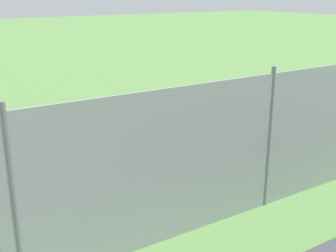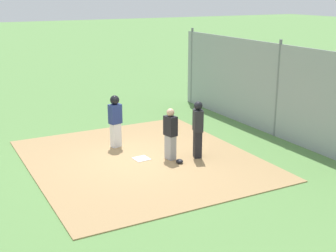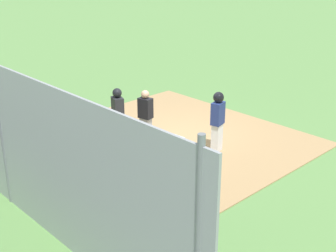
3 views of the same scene
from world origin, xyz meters
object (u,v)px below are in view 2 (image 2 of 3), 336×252
(umpire, at_px, (198,128))
(home_plate, at_px, (141,159))
(parked_car_silver, at_px, (311,94))
(catcher, at_px, (170,133))
(baseball_bat, at_px, (171,144))
(catcher_mask, at_px, (180,161))
(runner, at_px, (115,118))

(umpire, bearing_deg, home_plate, -2.41)
(home_plate, bearing_deg, umpire, -111.92)
(home_plate, height_order, parked_car_silver, parked_car_silver)
(catcher, height_order, baseball_bat, catcher)
(catcher, distance_m, catcher_mask, 0.87)
(baseball_bat, height_order, parked_car_silver, parked_car_silver)
(catcher, relative_size, baseball_bat, 1.83)
(home_plate, xyz_separation_m, umpire, (-0.64, -1.58, 0.90))
(umpire, height_order, parked_car_silver, umpire)
(umpire, xyz_separation_m, runner, (2.06, 1.82, 0.07))
(umpire, distance_m, baseball_bat, 1.67)
(runner, height_order, baseball_bat, runner)
(baseball_bat, bearing_deg, runner, -84.04)
(umpire, xyz_separation_m, baseball_bat, (1.41, 0.14, -0.88))
(umpire, relative_size, runner, 1.02)
(home_plate, distance_m, parked_car_silver, 9.51)
(umpire, xyz_separation_m, parked_car_silver, (3.02, -7.61, -0.33))
(home_plate, height_order, umpire, umpire)
(catcher, xyz_separation_m, parked_car_silver, (2.79, -8.41, -0.22))
(baseball_bat, bearing_deg, parked_car_silver, 128.87)
(runner, xyz_separation_m, parked_car_silver, (0.96, -9.43, -0.40))
(runner, bearing_deg, catcher, 15.43)
(umpire, height_order, baseball_bat, umpire)
(home_plate, xyz_separation_m, baseball_bat, (0.77, -1.44, 0.02))
(home_plate, relative_size, parked_car_silver, 0.10)
(baseball_bat, bearing_deg, umpire, 32.72)
(catcher, relative_size, umpire, 0.90)
(home_plate, height_order, catcher, catcher)
(runner, xyz_separation_m, baseball_bat, (-0.65, -1.68, -0.95))
(parked_car_silver, bearing_deg, home_plate, 101.73)
(catcher, xyz_separation_m, runner, (1.82, 1.02, 0.18))
(home_plate, relative_size, baseball_bat, 0.52)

